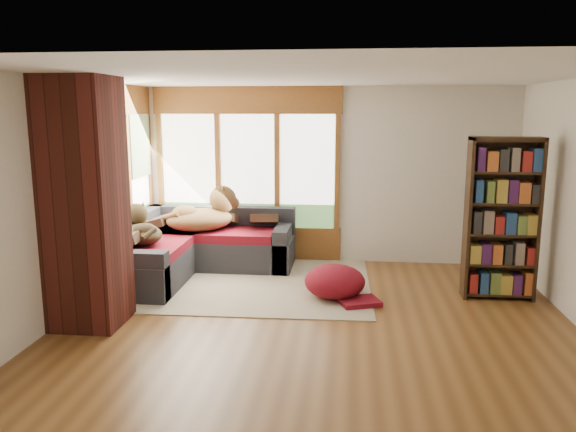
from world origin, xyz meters
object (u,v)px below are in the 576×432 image
(dog_brindle, at_px, (141,228))
(area_rug, at_px, (233,279))
(sectional_sofa, at_px, (186,250))
(bookshelf, at_px, (502,219))
(dog_tan, at_px, (205,213))
(pouf, at_px, (335,280))
(brick_chimney, at_px, (85,204))

(dog_brindle, bearing_deg, area_rug, -111.17)
(sectional_sofa, bearing_deg, dog_brindle, -120.90)
(bookshelf, xyz_separation_m, dog_brindle, (-4.50, 0.10, -0.23))
(dog_brindle, bearing_deg, dog_tan, -72.74)
(bookshelf, bearing_deg, area_rug, 173.69)
(pouf, bearing_deg, bookshelf, 5.60)
(area_rug, height_order, dog_tan, dog_tan)
(bookshelf, relative_size, pouf, 2.63)
(brick_chimney, xyz_separation_m, bookshelf, (4.54, 1.31, -0.32))
(dog_tan, bearing_deg, bookshelf, -43.02)
(brick_chimney, bearing_deg, pouf, 23.57)
(brick_chimney, relative_size, dog_tan, 2.29)
(bookshelf, relative_size, dog_brindle, 2.23)
(brick_chimney, height_order, area_rug, brick_chimney)
(area_rug, xyz_separation_m, dog_tan, (-0.51, 0.55, 0.81))
(brick_chimney, distance_m, bookshelf, 4.74)
(brick_chimney, bearing_deg, sectional_sofa, 77.71)
(bookshelf, distance_m, dog_tan, 3.96)
(area_rug, height_order, dog_brindle, dog_brindle)
(pouf, bearing_deg, brick_chimney, -156.43)
(bookshelf, relative_size, dog_tan, 1.72)
(pouf, bearing_deg, dog_brindle, 173.50)
(sectional_sofa, relative_size, area_rug, 0.61)
(bookshelf, bearing_deg, brick_chimney, -163.85)
(bookshelf, bearing_deg, pouf, -174.40)
(sectional_sofa, height_order, dog_tan, dog_tan)
(sectional_sofa, height_order, pouf, sectional_sofa)
(dog_tan, relative_size, dog_brindle, 1.30)
(brick_chimney, relative_size, dog_brindle, 2.97)
(pouf, xyz_separation_m, dog_tan, (-1.88, 1.11, 0.60))
(area_rug, relative_size, bookshelf, 1.86)
(brick_chimney, distance_m, area_rug, 2.44)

